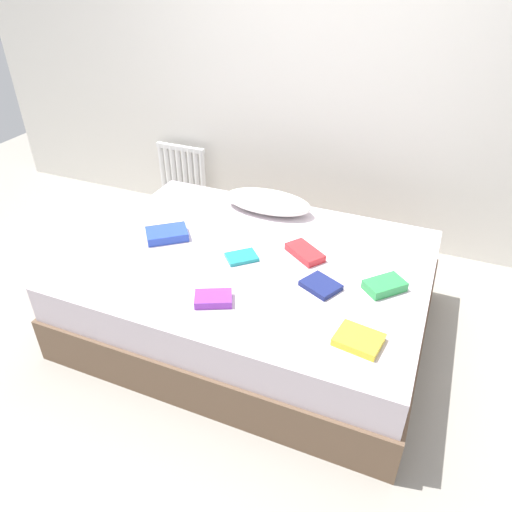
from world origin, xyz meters
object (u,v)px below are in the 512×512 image
Objects in this scene: bed at (253,292)px; radiator at (182,172)px; textbook_green at (385,286)px; textbook_blue at (167,234)px; textbook_teal at (242,257)px; textbook_red at (305,253)px; textbook_navy at (321,285)px; textbook_yellow at (359,340)px; pillow at (268,202)px; textbook_purple at (213,299)px.

bed is 4.20× the size of radiator.
textbook_green is 0.83× the size of textbook_blue.
textbook_red reaches higher than textbook_teal.
textbook_navy is (0.17, -0.26, -0.01)m from textbook_red.
textbook_yellow is 0.83× the size of textbook_blue.
textbook_green is (0.88, -0.57, -0.04)m from pillow.
textbook_green is at bearing 3.89° from textbook_purple.
textbook_teal is at bearing -146.60° from bed.
radiator reaches higher than textbook_yellow.
radiator is 2.28m from textbook_green.
textbook_blue reaches higher than textbook_yellow.
textbook_red is 0.31m from textbook_navy.
textbook_purple is at bearing -118.88° from textbook_navy.
textbook_blue reaches higher than textbook_navy.
textbook_green reaches higher than textbook_yellow.
textbook_navy is (0.57, -0.69, -0.05)m from pillow.
pillow is 0.59m from textbook_red.
textbook_green is 0.89m from textbook_purple.
textbook_blue reaches higher than textbook_purple.
textbook_blue is 1.04× the size of textbook_red.
textbook_red is at bearing -14.84° from textbook_teal.
bed is 3.35× the size of pillow.
textbook_green reaches higher than textbook_purple.
textbook_green is at bearing -32.21° from radiator.
textbook_blue is at bearing 115.01° from textbook_purple.
textbook_purple is (-0.02, -0.45, 0.27)m from bed.
textbook_blue reaches higher than bed.
textbook_red is at bearing 149.75° from textbook_navy.
textbook_green reaches higher than textbook_teal.
pillow reaches higher than textbook_green.
textbook_teal is 0.87m from textbook_yellow.
textbook_yellow is at bearing -41.25° from radiator.
radiator reaches higher than bed.
pillow is at bearing 168.68° from textbook_red.
pillow is 2.92× the size of textbook_green.
textbook_navy is (1.01, -0.13, -0.01)m from textbook_blue.
pillow is 3.21× the size of textbook_purple.
textbook_red is 1.28× the size of textbook_navy.
textbook_blue is 1.33× the size of textbook_navy.
textbook_purple is (-0.78, -0.44, -0.00)m from textbook_green.
textbook_yellow is at bearing -58.13° from textbook_blue.
textbook_navy is at bearing -50.26° from pillow.
textbook_green is 1.10× the size of textbook_purple.
radiator reaches higher than textbook_teal.
textbook_red is (0.32, 0.17, 0.01)m from textbook_teal.
textbook_blue is at bearing 132.64° from textbook_green.
textbook_purple is at bearing -128.61° from textbook_teal.
textbook_green is at bearing 93.82° from textbook_yellow.
textbook_navy is at bearing -52.78° from textbook_teal.
textbook_red is (-0.48, 0.15, -0.00)m from textbook_green.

